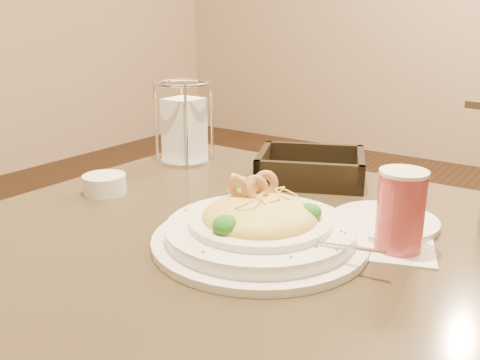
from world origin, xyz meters
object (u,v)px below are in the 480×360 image
Objects in this scene: drink_glass at (400,211)px; bread_basket at (311,170)px; pasta_bowl at (259,226)px; side_plate at (385,221)px; main_table at (234,349)px; butter_ramekin at (105,184)px; napkin_caddy at (184,128)px.

bread_basket is at bearing 139.19° from drink_glass.
drink_glass is at bearing 29.32° from pasta_bowl.
bread_basket reaches higher than side_plate.
bread_basket is at bearing 145.95° from side_plate.
side_plate is at bearing 55.70° from pasta_bowl.
main_table is 10.44× the size of butter_ramekin.
side_plate is at bearing 38.71° from main_table.
bread_basket reaches higher than main_table.
napkin_caddy is at bearing 143.90° from pasta_bowl.
butter_ramekin is (-0.52, -0.17, 0.01)m from side_plate.
napkin_caddy is at bearing 161.59° from drink_glass.
main_table is 0.28m from pasta_bowl.
napkin_caddy is (-0.42, 0.30, 0.05)m from pasta_bowl.
napkin_caddy reaches higher than butter_ramekin.
side_plate is at bearing -34.05° from bread_basket.
bread_basket is 3.23× the size of butter_ramekin.
pasta_bowl is 1.92× the size of napkin_caddy.
butter_ramekin is (-0.32, -0.00, 0.26)m from main_table.
bread_basket is at bearing 46.86° from butter_ramekin.
bread_basket is (-0.28, 0.24, -0.04)m from drink_glass.
side_plate is (0.20, 0.16, 0.25)m from main_table.
drink_glass reaches higher than main_table.
main_table is at bearing 157.92° from pasta_bowl.
side_plate is at bearing 121.20° from drink_glass.
pasta_bowl is 0.36m from bread_basket.
bread_basket is 0.33m from napkin_caddy.
side_plate is (0.55, -0.11, -0.08)m from napkin_caddy.
pasta_bowl reaches higher than butter_ramekin.
main_table is 0.55m from napkin_caddy.
napkin_caddy reaches higher than drink_glass.
pasta_bowl is at bearing -36.10° from napkin_caddy.
bread_basket is 0.27m from side_plate.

